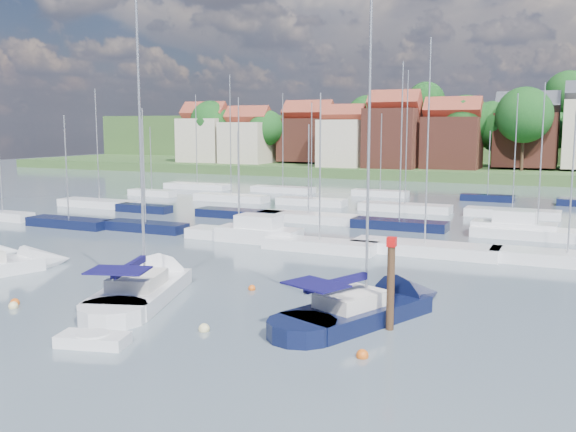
% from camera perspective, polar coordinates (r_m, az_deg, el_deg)
% --- Properties ---
extents(ground, '(260.00, 260.00, 0.00)m').
position_cam_1_polar(ground, '(69.38, 8.92, 0.08)').
color(ground, '#42535A').
rests_on(ground, ground).
extents(sailboat_left, '(5.97, 10.74, 14.20)m').
position_cam_1_polar(sailboat_left, '(45.76, -23.92, -4.17)').
color(sailboat_left, silver).
rests_on(sailboat_left, ground).
extents(sailboat_centre, '(7.24, 13.41, 17.56)m').
position_cam_1_polar(sailboat_centre, '(38.09, -11.99, -6.03)').
color(sailboat_centre, silver).
rests_on(sailboat_centre, ground).
extents(sailboat_navy, '(7.66, 12.50, 16.87)m').
position_cam_1_polar(sailboat_navy, '(33.07, 8.08, -8.09)').
color(sailboat_navy, black).
rests_on(sailboat_navy, ground).
extents(tender, '(3.30, 2.12, 0.66)m').
position_cam_1_polar(tender, '(29.62, -16.95, -10.49)').
color(tender, silver).
rests_on(tender, ground).
extents(timber_piling, '(0.40, 0.40, 6.66)m').
position_cam_1_polar(timber_piling, '(30.54, 9.08, -7.61)').
color(timber_piling, '#4C331E').
rests_on(timber_piling, ground).
extents(buoy_b, '(0.49, 0.49, 0.49)m').
position_cam_1_polar(buoy_b, '(36.90, -23.22, -7.53)').
color(buoy_b, beige).
rests_on(buoy_b, ground).
extents(buoy_c, '(0.49, 0.49, 0.49)m').
position_cam_1_polar(buoy_c, '(37.54, -23.11, -7.27)').
color(buoy_c, '#D85914').
rests_on(buoy_c, ground).
extents(buoy_d, '(0.53, 0.53, 0.53)m').
position_cam_1_polar(buoy_d, '(30.59, -7.46, -10.11)').
color(buoy_d, beige).
rests_on(buoy_d, ground).
extents(buoy_e, '(0.42, 0.42, 0.42)m').
position_cam_1_polar(buoy_e, '(37.61, -3.23, -6.59)').
color(buoy_e, '#D85914').
rests_on(buoy_e, ground).
extents(buoy_f, '(0.52, 0.52, 0.52)m').
position_cam_1_polar(buoy_f, '(27.26, 6.62, -12.40)').
color(buoy_f, '#D85914').
rests_on(buoy_f, ground).
extents(buoy_g, '(0.44, 0.44, 0.44)m').
position_cam_1_polar(buoy_g, '(34.79, 10.66, -7.94)').
color(buoy_g, '#D85914').
rests_on(buoy_g, ground).
extents(marina_field, '(79.62, 41.41, 15.93)m').
position_cam_1_polar(marina_field, '(64.18, 9.39, -0.18)').
color(marina_field, silver).
rests_on(marina_field, ground).
extents(far_shore_town, '(212.46, 90.00, 22.27)m').
position_cam_1_polar(far_shore_town, '(159.75, 18.89, 5.86)').
color(far_shore_town, '#3E5A2D').
rests_on(far_shore_town, ground).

